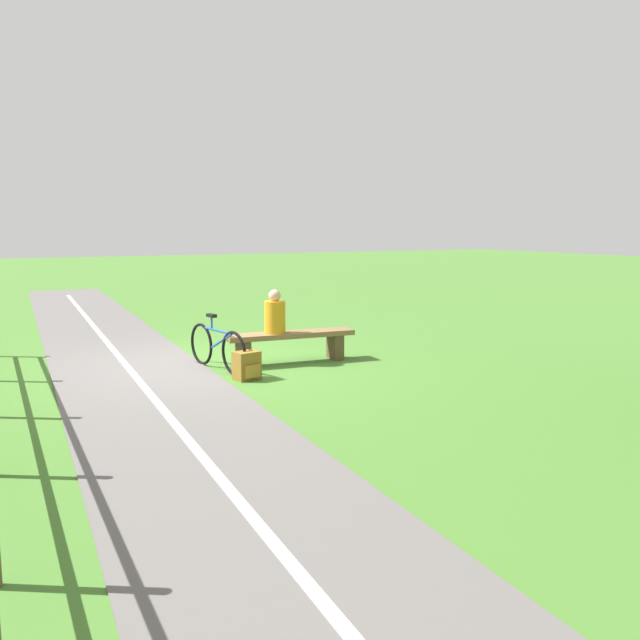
{
  "coord_description": "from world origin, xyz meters",
  "views": [
    {
      "loc": [
        2.95,
        9.88,
        2.14
      ],
      "look_at": [
        -0.72,
        2.7,
        1.0
      ],
      "focal_mm": 37.21,
      "sensor_mm": 36.0,
      "label": 1
    }
  ],
  "objects_px": {
    "person_seated": "(275,315)",
    "bench": "(290,341)",
    "bicycle": "(217,347)",
    "backpack": "(247,366)"
  },
  "relations": [
    {
      "from": "bench",
      "to": "bicycle",
      "type": "bearing_deg",
      "value": 3.92
    },
    {
      "from": "bench",
      "to": "person_seated",
      "type": "distance_m",
      "value": 0.5
    },
    {
      "from": "bicycle",
      "to": "backpack",
      "type": "distance_m",
      "value": 0.82
    },
    {
      "from": "person_seated",
      "to": "bench",
      "type": "bearing_deg",
      "value": -180.0
    },
    {
      "from": "bicycle",
      "to": "person_seated",
      "type": "bearing_deg",
      "value": 79.45
    },
    {
      "from": "backpack",
      "to": "bicycle",
      "type": "bearing_deg",
      "value": -77.55
    },
    {
      "from": "person_seated",
      "to": "bicycle",
      "type": "height_order",
      "value": "person_seated"
    },
    {
      "from": "bench",
      "to": "backpack",
      "type": "height_order",
      "value": "bench"
    },
    {
      "from": "person_seated",
      "to": "backpack",
      "type": "relative_size",
      "value": 1.71
    },
    {
      "from": "bicycle",
      "to": "backpack",
      "type": "xyz_separation_m",
      "value": [
        -0.17,
        0.79,
        -0.15
      ]
    }
  ]
}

